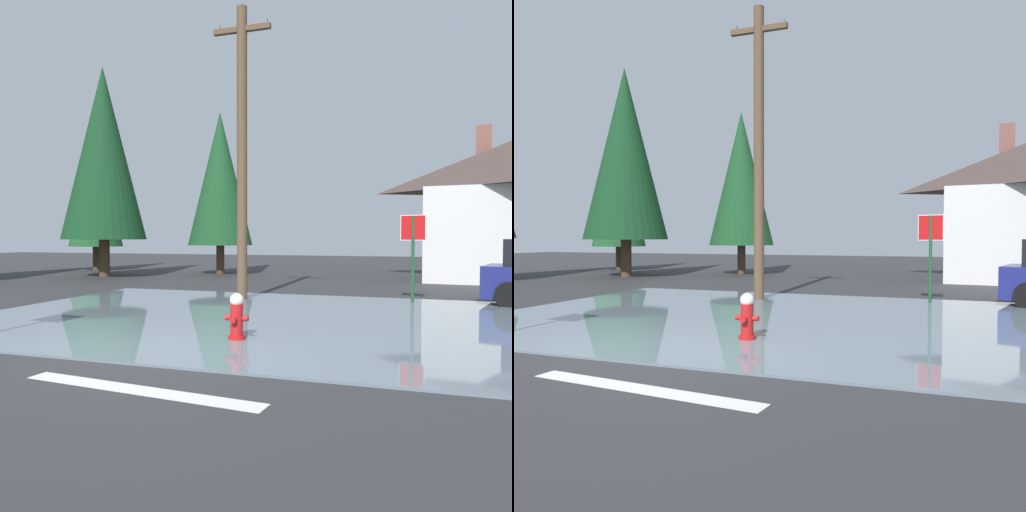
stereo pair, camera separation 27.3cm
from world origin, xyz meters
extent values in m
cube|color=#2D2D30|center=(0.00, 0.00, -0.05)|extent=(80.00, 80.00, 0.10)
cube|color=slate|center=(0.51, 3.56, 0.02)|extent=(11.86, 8.60, 0.04)
cube|color=silver|center=(0.85, -1.66, 0.00)|extent=(3.11, 0.59, 0.01)
cylinder|color=red|center=(0.96, 1.20, 0.05)|extent=(0.29, 0.29, 0.10)
cylinder|color=red|center=(0.96, 1.20, 0.36)|extent=(0.21, 0.21, 0.53)
sphere|color=white|center=(0.96, 1.20, 0.68)|extent=(0.23, 0.23, 0.23)
cylinder|color=red|center=(0.80, 1.20, 0.38)|extent=(0.10, 0.09, 0.09)
cylinder|color=red|center=(1.11, 1.20, 0.38)|extent=(0.10, 0.09, 0.09)
cylinder|color=red|center=(0.96, 1.05, 0.38)|extent=(0.10, 0.10, 0.10)
cylinder|color=brown|center=(-0.80, 6.32, 3.94)|extent=(0.28, 0.28, 7.87)
cube|color=brown|center=(-0.80, 6.32, 7.27)|extent=(1.60, 0.14, 0.14)
cylinder|color=slate|center=(-1.47, 6.32, 7.40)|extent=(0.10, 0.10, 0.12)
cylinder|color=slate|center=(-0.13, 6.32, 7.40)|extent=(0.10, 0.10, 0.12)
cylinder|color=#1E4C28|center=(3.62, 7.07, 1.14)|extent=(0.08, 0.08, 2.28)
cube|color=white|center=(3.62, 7.07, 1.97)|extent=(0.64, 0.19, 0.66)
cube|color=red|center=(3.62, 7.07, 1.97)|extent=(0.61, 0.19, 0.62)
cube|color=brown|center=(6.23, 16.74, 5.35)|extent=(0.65, 0.65, 2.10)
cylinder|color=black|center=(5.85, 6.89, 0.32)|extent=(0.68, 0.38, 0.64)
cylinder|color=#4C3823|center=(-12.42, 15.93, 0.62)|extent=(0.35, 0.35, 1.24)
cone|color=#1E5128|center=(-12.42, 15.93, 4.08)|extent=(2.76, 2.76, 5.67)
cylinder|color=#4C3823|center=(-9.29, 12.19, 0.81)|extent=(0.45, 0.45, 1.63)
cone|color=#143D1E|center=(-9.29, 12.19, 5.33)|extent=(3.62, 3.62, 7.41)
cylinder|color=#4C3823|center=(-5.15, 15.33, 0.68)|extent=(0.38, 0.38, 1.35)
cone|color=#194723|center=(-5.15, 15.33, 4.44)|extent=(3.01, 3.01, 6.17)
camera|label=1|loc=(3.88, -6.60, 1.72)|focal=35.56mm
camera|label=2|loc=(4.14, -6.51, 1.72)|focal=35.56mm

